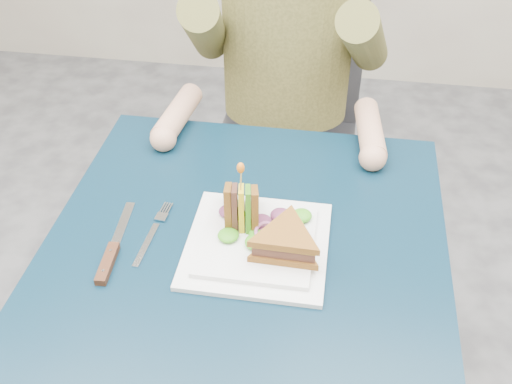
% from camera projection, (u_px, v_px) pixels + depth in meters
% --- Properties ---
extents(table, '(0.75, 0.75, 0.73)m').
position_uv_depth(table, '(247.00, 265.00, 1.18)').
color(table, black).
rests_on(table, ground).
extents(chair, '(0.42, 0.40, 0.93)m').
position_uv_depth(chair, '(288.00, 114.00, 1.82)').
color(chair, '#47474C').
rests_on(chair, ground).
extents(diner, '(0.54, 0.59, 0.74)m').
position_uv_depth(diner, '(288.00, 10.00, 1.49)').
color(diner, brown).
rests_on(diner, chair).
extents(plate, '(0.26, 0.26, 0.02)m').
position_uv_depth(plate, '(257.00, 243.00, 1.11)').
color(plate, white).
rests_on(plate, table).
extents(sandwich_flat, '(0.15, 0.15, 0.05)m').
position_uv_depth(sandwich_flat, '(286.00, 242.00, 1.06)').
color(sandwich_flat, brown).
rests_on(sandwich_flat, plate).
extents(sandwich_upright, '(0.09, 0.14, 0.14)m').
position_uv_depth(sandwich_upright, '(241.00, 207.00, 1.12)').
color(sandwich_upright, brown).
rests_on(sandwich_upright, plate).
extents(fork, '(0.03, 0.18, 0.01)m').
position_uv_depth(fork, '(152.00, 234.00, 1.13)').
color(fork, silver).
rests_on(fork, table).
extents(knife, '(0.04, 0.22, 0.02)m').
position_uv_depth(knife, '(110.00, 256.00, 1.09)').
color(knife, silver).
rests_on(knife, table).
extents(toothpick, '(0.01, 0.01, 0.06)m').
position_uv_depth(toothpick, '(241.00, 180.00, 1.07)').
color(toothpick, tan).
rests_on(toothpick, sandwich_upright).
extents(toothpick_frill, '(0.01, 0.01, 0.02)m').
position_uv_depth(toothpick_frill, '(241.00, 168.00, 1.06)').
color(toothpick_frill, orange).
rests_on(toothpick_frill, sandwich_upright).
extents(lettuce_spill, '(0.15, 0.13, 0.02)m').
position_uv_depth(lettuce_spill, '(261.00, 232.00, 1.10)').
color(lettuce_spill, '#337A14').
rests_on(lettuce_spill, plate).
extents(onion_ring, '(0.04, 0.04, 0.02)m').
position_uv_depth(onion_ring, '(266.00, 232.00, 1.09)').
color(onion_ring, '#9E4C7A').
rests_on(onion_ring, plate).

